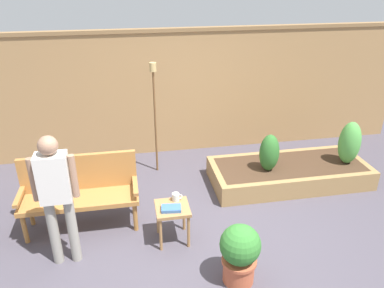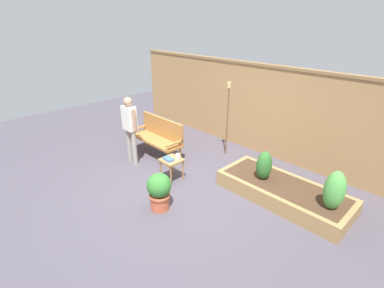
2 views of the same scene
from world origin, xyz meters
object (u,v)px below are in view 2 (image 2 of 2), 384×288
at_px(side_table, 172,163).
at_px(garden_bench, 159,135).
at_px(potted_boxwood, 159,190).
at_px(shrub_far_corner, 334,190).
at_px(book_on_table, 168,159).
at_px(cup_on_table, 178,156).
at_px(person_by_bench, 130,125).
at_px(tiki_torch, 228,107).
at_px(shrub_near_bench, 264,165).

bearing_deg(side_table, garden_bench, 153.80).
xyz_separation_m(potted_boxwood, shrub_far_corner, (2.24, 1.73, 0.26)).
bearing_deg(book_on_table, garden_bench, 157.76).
distance_m(cup_on_table, potted_boxwood, 1.06).
distance_m(potted_boxwood, person_by_bench, 2.02).
bearing_deg(tiki_torch, shrub_far_corner, -16.12).
bearing_deg(book_on_table, person_by_bench, -169.15).
distance_m(shrub_near_bench, shrub_far_corner, 1.27).
distance_m(garden_bench, person_by_bench, 0.80).
distance_m(garden_bench, cup_on_table, 1.24).
bearing_deg(side_table, potted_boxwood, -52.83).
height_order(book_on_table, shrub_far_corner, shrub_far_corner).
xyz_separation_m(garden_bench, cup_on_table, (1.16, -0.42, -0.01)).
distance_m(cup_on_table, book_on_table, 0.20).
bearing_deg(side_table, book_on_table, -108.84).
distance_m(book_on_table, shrub_far_corner, 3.03).
relative_size(side_table, person_by_bench, 0.31).
bearing_deg(book_on_table, tiki_torch, 96.87).
xyz_separation_m(side_table, cup_on_table, (0.06, 0.12, 0.13)).
xyz_separation_m(tiki_torch, person_by_bench, (-1.21, -1.92, -0.28)).
height_order(side_table, person_by_bench, person_by_bench).
bearing_deg(garden_bench, person_by_bench, -101.08).
xyz_separation_m(garden_bench, book_on_table, (1.08, -0.60, -0.04)).
bearing_deg(shrub_far_corner, person_by_bench, -164.97).
relative_size(shrub_near_bench, tiki_torch, 0.32).
bearing_deg(potted_boxwood, garden_bench, 141.95).
height_order(cup_on_table, shrub_far_corner, shrub_far_corner).
height_order(cup_on_table, potted_boxwood, potted_boxwood).
bearing_deg(tiki_torch, person_by_bench, -122.36).
height_order(book_on_table, potted_boxwood, potted_boxwood).
bearing_deg(garden_bench, cup_on_table, -19.79).
distance_m(garden_bench, potted_boxwood, 2.16).
bearing_deg(potted_boxwood, side_table, 127.17).
bearing_deg(shrub_far_corner, side_table, -161.50).
height_order(shrub_far_corner, person_by_bench, person_by_bench).
height_order(potted_boxwood, shrub_near_bench, shrub_near_bench).
relative_size(garden_bench, side_table, 3.00).
bearing_deg(book_on_table, potted_boxwood, -42.75).
bearing_deg(potted_boxwood, cup_on_table, 120.39).
distance_m(book_on_table, tiki_torch, 1.97).
bearing_deg(book_on_table, cup_on_table, 72.46).
relative_size(book_on_table, shrub_near_bench, 0.40).
xyz_separation_m(garden_bench, potted_boxwood, (1.70, -1.33, -0.16)).
height_order(garden_bench, tiki_torch, tiki_torch).
xyz_separation_m(shrub_far_corner, tiki_torch, (-2.85, 0.82, 0.58)).
relative_size(garden_bench, person_by_bench, 0.92).
xyz_separation_m(book_on_table, person_by_bench, (-1.21, -0.08, 0.43)).
relative_size(shrub_near_bench, person_by_bench, 0.36).
relative_size(garden_bench, cup_on_table, 11.45).
distance_m(cup_on_table, shrub_far_corner, 2.89).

